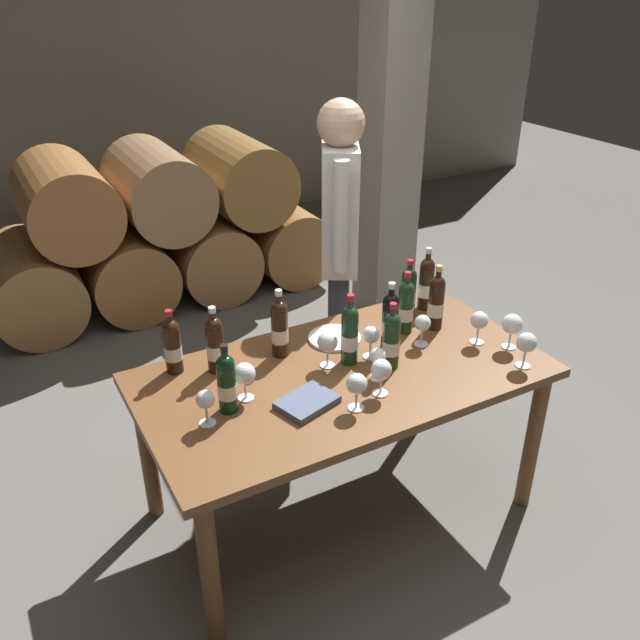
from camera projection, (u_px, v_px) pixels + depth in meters
ground_plane at (341, 507)px, 3.14m from camera, size 14.00×14.00×0.00m
cellar_back_wall at (94, 77)px, 5.71m from camera, size 10.00×0.24×2.80m
barrel_stack at (162, 230)px, 4.89m from camera, size 2.49×0.90×1.15m
stone_pillar at (390, 132)px, 4.31m from camera, size 0.32×0.32×2.60m
dining_table at (343, 389)px, 2.82m from camera, size 1.70×0.90×0.76m
wine_bottle_0 at (406, 306)px, 3.02m from camera, size 0.07×0.07×0.30m
wine_bottle_1 at (390, 320)px, 2.89m from camera, size 0.07×0.07×0.32m
wine_bottle_2 at (408, 290)px, 3.19m from camera, size 0.07×0.07×0.28m
wine_bottle_3 at (436, 302)px, 3.05m from camera, size 0.07×0.07×0.32m
wine_bottle_4 at (172, 345)px, 2.72m from camera, size 0.07×0.07×0.28m
wine_bottle_5 at (350, 334)px, 2.78m from camera, size 0.07×0.07×0.32m
wine_bottle_6 at (227, 383)px, 2.48m from camera, size 0.07×0.07×0.29m
wine_bottle_7 at (280, 328)px, 2.84m from camera, size 0.07×0.07×0.31m
wine_bottle_8 at (426, 283)px, 3.22m from camera, size 0.07×0.07×0.32m
wine_bottle_9 at (391, 340)px, 2.76m from camera, size 0.07×0.07×0.30m
wine_bottle_10 at (215, 344)px, 2.73m from camera, size 0.07×0.07×0.30m
wine_glass_0 at (205, 401)px, 2.41m from camera, size 0.07×0.07×0.15m
wine_glass_1 at (371, 336)px, 2.83m from camera, size 0.08×0.08×0.15m
wine_glass_2 at (357, 385)px, 2.50m from camera, size 0.08×0.08×0.15m
wine_glass_3 at (479, 321)px, 2.94m from camera, size 0.08×0.08×0.15m
wine_glass_4 at (526, 343)px, 2.76m from camera, size 0.09×0.09×0.16m
wine_glass_5 at (381, 370)px, 2.58m from camera, size 0.08×0.08×0.16m
wine_glass_6 at (512, 325)px, 2.90m from camera, size 0.09×0.09×0.16m
wine_glass_7 at (244, 374)px, 2.55m from camera, size 0.09×0.09×0.16m
wine_glass_8 at (328, 343)px, 2.76m from camera, size 0.09×0.09×0.16m
wine_glass_9 at (423, 324)px, 2.92m from camera, size 0.07×0.07×0.15m
wine_glass_10 at (378, 357)px, 2.68m from camera, size 0.07×0.07×0.14m
tasting_notebook at (307, 402)px, 2.56m from camera, size 0.26×0.22×0.03m
serving_plate at (335, 338)px, 3.01m from camera, size 0.24×0.24×0.01m
sommelier_presenting at (339, 234)px, 3.40m from camera, size 0.31×0.44×1.72m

